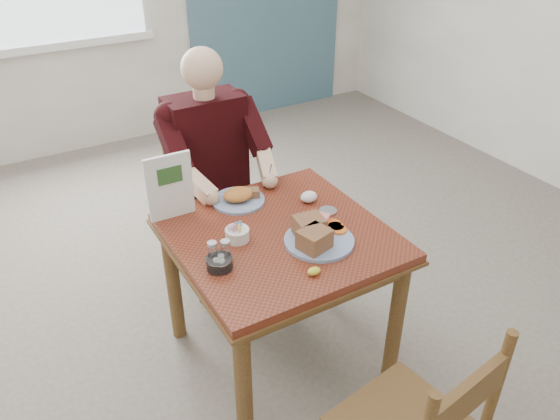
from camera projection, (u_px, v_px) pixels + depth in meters
floor at (279, 353)px, 2.80m from camera, size 6.00×6.00×0.00m
lemon_wedge at (314, 271)px, 2.14m from camera, size 0.06×0.05×0.03m
napkin at (309, 197)px, 2.61m from camera, size 0.10×0.08×0.05m
metal_dish at (328, 211)px, 2.54m from camera, size 0.09×0.09×0.01m
table at (279, 253)px, 2.46m from camera, size 0.92×0.92×0.75m
chair_far at (210, 204)px, 3.13m from camera, size 0.42×0.42×0.95m
diner at (213, 158)px, 2.89m from camera, size 0.53×0.56×1.39m
near_plate at (316, 235)px, 2.32m from camera, size 0.33×0.33×0.10m
far_plate at (239, 197)px, 2.61m from camera, size 0.33×0.33×0.07m
caddy at (237, 234)px, 2.34m from camera, size 0.13×0.13×0.08m
shakers at (219, 251)px, 2.21m from camera, size 0.10×0.07×0.09m
creamer at (219, 263)px, 2.17m from camera, size 0.12×0.12×0.05m
menu at (170, 186)px, 2.43m from camera, size 0.21×0.02×0.31m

